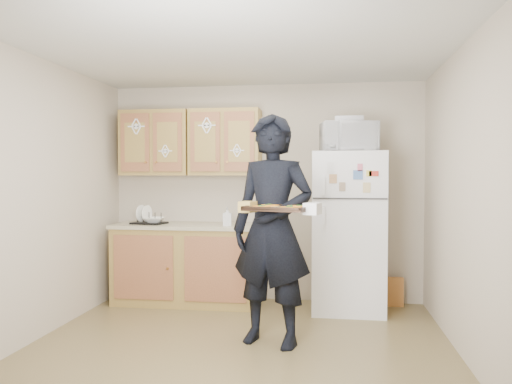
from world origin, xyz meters
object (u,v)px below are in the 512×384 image
at_px(refrigerator, 348,231).
at_px(person, 272,230).
at_px(dish_rack, 149,218).
at_px(microwave, 348,137).
at_px(baking_tray, 279,209).

height_order(refrigerator, person, person).
bearing_deg(dish_rack, refrigerator, 0.15).
xyz_separation_m(person, microwave, (0.68, 1.13, 0.87)).
distance_m(person, microwave, 1.58).
xyz_separation_m(person, dish_rack, (-1.54, 1.18, -0.02)).
xyz_separation_m(refrigerator, dish_rack, (-2.23, -0.01, 0.12)).
distance_m(refrigerator, dish_rack, 2.23).
distance_m(refrigerator, person, 1.37).
distance_m(baking_tray, microwave, 1.68).
bearing_deg(refrigerator, dish_rack, -179.85).
relative_size(microwave, dish_rack, 1.60).
height_order(baking_tray, microwave, microwave).
bearing_deg(baking_tray, person, 123.62).
xyz_separation_m(microwave, dish_rack, (-2.22, 0.04, -0.89)).
height_order(person, dish_rack, person).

